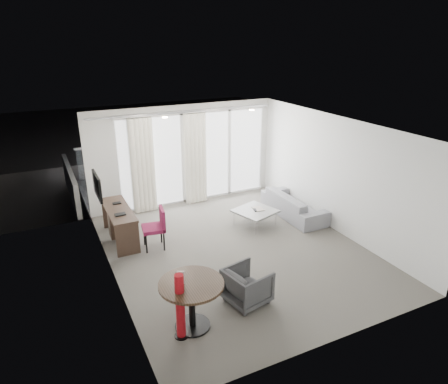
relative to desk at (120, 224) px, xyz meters
name	(u,v)px	position (x,y,z in m)	size (l,w,h in m)	color
floor	(236,250)	(2.07, -1.53, -0.37)	(5.00, 6.00, 0.00)	#57534C
ceiling	(238,127)	(2.07, -1.53, 2.23)	(5.00, 6.00, 0.00)	white
wall_left	(109,215)	(-0.43, -1.53, 0.93)	(0.00, 6.00, 2.60)	silver
wall_right	(336,175)	(4.57, -1.53, 0.93)	(0.00, 6.00, 2.60)	silver
wall_front	(340,265)	(2.07, -4.53, 0.93)	(5.00, 0.00, 2.60)	silver
window_panel	(195,157)	(2.37, 1.46, 0.83)	(4.00, 0.02, 2.38)	white
window_frame	(195,157)	(2.37, 1.44, 0.83)	(4.10, 0.06, 2.44)	white
curtain_left	(143,166)	(0.92, 1.29, 0.83)	(0.60, 0.20, 2.38)	white
curtain_right	(196,159)	(2.32, 1.29, 0.83)	(0.60, 0.20, 2.38)	white
curtain_track	(185,112)	(2.07, 1.29, 2.08)	(4.80, 0.04, 0.04)	#B2B2B7
downlight_a	(165,117)	(1.17, 0.07, 2.22)	(0.12, 0.12, 0.02)	#FFE0B2
downlight_b	(252,110)	(3.27, 0.07, 2.22)	(0.12, 0.12, 0.02)	#FFE0B2
desk	(120,224)	(0.00, 0.00, 0.00)	(0.49, 1.58, 0.74)	#34251B
tv	(97,186)	(-0.38, -0.08, 0.98)	(0.05, 0.80, 0.50)	black
desk_chair	(153,229)	(0.56, -0.67, 0.07)	(0.48, 0.45, 0.89)	maroon
round_table	(192,305)	(0.38, -3.32, 0.02)	(0.98, 0.98, 0.79)	#322114
menu_card	(181,287)	(0.24, -3.26, 0.35)	(0.11, 0.02, 0.21)	white
red_lamp	(180,306)	(0.14, -3.45, 0.16)	(0.21, 0.21, 1.07)	maroon
tub_armchair	(247,286)	(1.43, -3.14, -0.06)	(0.66, 0.68, 0.62)	#373739
coffee_table	(255,218)	(3.02, -0.64, -0.18)	(0.85, 0.85, 0.38)	gray
remote	(255,211)	(3.01, -0.66, -0.01)	(0.06, 0.18, 0.02)	black
magazine	(258,210)	(3.11, -0.62, -0.01)	(0.21, 0.26, 0.02)	gray
sofa	(294,205)	(4.17, -0.56, -0.09)	(1.94, 0.76, 0.57)	gray
terrace_slab	(178,184)	(2.37, 2.97, -0.43)	(5.60, 3.00, 0.12)	#4D4D50
rattan_chair_a	(192,171)	(2.70, 2.55, 0.06)	(0.59, 0.59, 0.86)	brown
rattan_chair_b	(226,158)	(4.33, 3.60, 0.00)	(0.50, 0.50, 0.73)	brown
rattan_table	(227,178)	(3.62, 2.06, -0.14)	(0.45, 0.45, 0.45)	brown
balustrade	(162,155)	(2.37, 4.42, 0.13)	(5.50, 0.06, 1.05)	#B2B2B7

